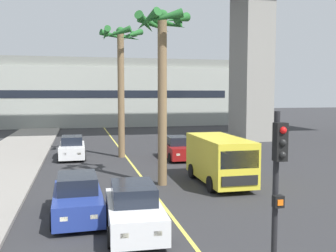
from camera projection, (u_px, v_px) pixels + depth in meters
lane_stripe_center at (132, 165)px, 24.55m from camera, size 0.14×56.00×0.01m
pier_building_backdrop at (102, 93)px, 54.61m from camera, size 37.89×8.04×9.32m
car_queue_front at (178, 149)px, 26.80m from camera, size 1.88×4.12×1.56m
car_queue_second at (78, 198)px, 14.13m from camera, size 1.91×4.14×1.56m
car_queue_third at (72, 148)px, 26.98m from camera, size 1.84×4.10×1.56m
car_queue_fourth at (134, 209)px, 12.72m from camera, size 1.96×4.16×1.56m
delivery_van at (219, 159)px, 19.34m from camera, size 2.20×5.27×2.36m
traffic_light_median_near at (277, 185)px, 7.70m from camera, size 0.24×0.37×4.20m
palm_tree_near_median at (121, 61)px, 26.97m from camera, size 3.05×3.26×9.17m
palm_tree_mid_median at (162, 54)px, 18.65m from camera, size 2.78×2.81×8.57m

